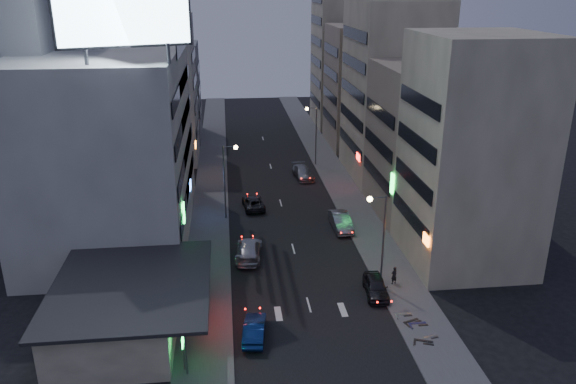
{
  "coord_description": "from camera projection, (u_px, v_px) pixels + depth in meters",
  "views": [
    {
      "loc": [
        -5.92,
        -33.75,
        23.6
      ],
      "look_at": [
        -0.28,
        16.01,
        5.04
      ],
      "focal_mm": 35.0,
      "sensor_mm": 36.0,
      "label": 1
    }
  ],
  "objects": [
    {
      "name": "shophouse_far",
      "position": [
        391.0,
        91.0,
        70.64
      ],
      "size": [
        10.0,
        14.0,
        22.0
      ],
      "primitive_type": "cube",
      "color": "beige",
      "rests_on": "ground"
    },
    {
      "name": "grey_tower",
      "position": [
        10.0,
        59.0,
        53.05
      ],
      "size": [
        10.0,
        14.0,
        34.0
      ],
      "primitive_type": "cube",
      "color": "slate",
      "rests_on": "ground"
    },
    {
      "name": "person",
      "position": [
        394.0,
        275.0,
        46.61
      ],
      "size": [
        0.66,
        0.56,
        1.55
      ],
      "primitive_type": "imported",
      "rotation": [
        0.0,
        0.0,
        3.55
      ],
      "color": "black",
      "rests_on": "sidewalk_right"
    },
    {
      "name": "billboard",
      "position": [
        123.0,
        13.0,
        40.67
      ],
      "size": [
        9.52,
        3.75,
        6.2
      ],
      "rotation": [
        0.0,
        0.0,
        0.35
      ],
      "color": "#595B60",
      "rests_on": "white_building"
    },
    {
      "name": "scooter_silver_b",
      "position": [
        411.0,
        306.0,
        42.55
      ],
      "size": [
        0.65,
        1.84,
        1.12
      ],
      "primitive_type": null,
      "rotation": [
        0.0,
        0.0,
        1.59
      ],
      "color": "#B6B8BF",
      "rests_on": "sidewalk_right"
    },
    {
      "name": "street_lamp_right_far",
      "position": [
        313.0,
        127.0,
        76.3
      ],
      "size": [
        1.6,
        0.44,
        8.02
      ],
      "color": "#595B60",
      "rests_on": "sidewalk_right"
    },
    {
      "name": "parked_car_right_mid",
      "position": [
        341.0,
        221.0,
        57.43
      ],
      "size": [
        1.9,
        5.02,
        1.63
      ],
      "primitive_type": "imported",
      "rotation": [
        0.0,
        0.0,
        0.04
      ],
      "color": "gray",
      "rests_on": "ground"
    },
    {
      "name": "parked_car_left",
      "position": [
        253.0,
        203.0,
        62.78
      ],
      "size": [
        2.61,
        4.92,
        1.32
      ],
      "primitive_type": "imported",
      "rotation": [
        0.0,
        0.0,
        3.23
      ],
      "color": "black",
      "rests_on": "ground"
    },
    {
      "name": "far_right_b",
      "position": [
        350.0,
        56.0,
        97.42
      ],
      "size": [
        12.0,
        12.0,
        24.0
      ],
      "primitive_type": "cube",
      "color": "beige",
      "rests_on": "ground"
    },
    {
      "name": "far_left_a",
      "position": [
        154.0,
        90.0,
        77.09
      ],
      "size": [
        11.0,
        10.0,
        20.0
      ],
      "primitive_type": "cube",
      "color": "beige",
      "rests_on": "ground"
    },
    {
      "name": "sidewalk_right",
      "position": [
        342.0,
        188.0,
        69.04
      ],
      "size": [
        4.0,
        120.0,
        0.12
      ],
      "primitive_type": "cube",
      "color": "#4C4C4F",
      "rests_on": "ground"
    },
    {
      "name": "food_court",
      "position": [
        121.0,
        307.0,
        39.98
      ],
      "size": [
        11.0,
        13.0,
        3.88
      ],
      "color": "beige",
      "rests_on": "ground"
    },
    {
      "name": "sidewalk_left",
      "position": [
        211.0,
        193.0,
        67.36
      ],
      "size": [
        4.0,
        120.0,
        0.12
      ],
      "primitive_type": "cube",
      "color": "#4C4C4F",
      "rests_on": "ground"
    },
    {
      "name": "parked_car_right_far",
      "position": [
        303.0,
        172.0,
        72.61
      ],
      "size": [
        2.7,
        5.42,
        1.51
      ],
      "primitive_type": "imported",
      "rotation": [
        0.0,
        0.0,
        0.11
      ],
      "color": "gray",
      "rests_on": "ground"
    },
    {
      "name": "road_car_blue",
      "position": [
        254.0,
        329.0,
        39.71
      ],
      "size": [
        2.0,
        4.37,
        1.39
      ],
      "primitive_type": "imported",
      "rotation": [
        0.0,
        0.0,
        3.01
      ],
      "color": "navy",
      "rests_on": "ground"
    },
    {
      "name": "street_lamp_right_near",
      "position": [
        379.0,
        229.0,
        44.62
      ],
      "size": [
        1.6,
        0.44,
        8.02
      ],
      "color": "#595B60",
      "rests_on": "sidewalk_right"
    },
    {
      "name": "scooter_blue",
      "position": [
        426.0,
        315.0,
        41.38
      ],
      "size": [
        0.69,
        1.98,
        1.21
      ],
      "primitive_type": null,
      "rotation": [
        0.0,
        0.0,
        1.58
      ],
      "color": "navy",
      "rests_on": "sidewalk_right"
    },
    {
      "name": "road_car_silver",
      "position": [
        249.0,
        250.0,
        51.33
      ],
      "size": [
        2.85,
        5.76,
        1.61
      ],
      "primitive_type": "imported",
      "rotation": [
        0.0,
        0.0,
        3.03
      ],
      "color": "#A7A9B0",
      "rests_on": "ground"
    },
    {
      "name": "scooter_silver_a",
      "position": [
        436.0,
        328.0,
        39.9
      ],
      "size": [
        0.87,
        1.71,
        1.0
      ],
      "primitive_type": null,
      "rotation": [
        0.0,
        0.0,
        1.77
      ],
      "color": "#A2A5AA",
      "rests_on": "sidewalk_right"
    },
    {
      "name": "far_left_b",
      "position": [
        161.0,
        91.0,
        90.02
      ],
      "size": [
        12.0,
        10.0,
        15.0
      ],
      "primitive_type": "cube",
      "color": "slate",
      "rests_on": "ground"
    },
    {
      "name": "ground",
      "position": [
        317.0,
        334.0,
        40.27
      ],
      "size": [
        180.0,
        180.0,
        0.0
      ],
      "primitive_type": "plane",
      "color": "black",
      "rests_on": "ground"
    },
    {
      "name": "shophouse_mid",
      "position": [
        429.0,
        141.0,
        59.62
      ],
      "size": [
        11.0,
        12.0,
        16.0
      ],
      "primitive_type": "cube",
      "color": "gray",
      "rests_on": "ground"
    },
    {
      "name": "white_building",
      "position": [
        111.0,
        146.0,
        53.98
      ],
      "size": [
        14.0,
        24.0,
        18.0
      ],
      "primitive_type": "cube",
      "color": "beige",
      "rests_on": "ground"
    },
    {
      "name": "street_lamp_left",
      "position": [
        228.0,
        171.0,
        58.28
      ],
      "size": [
        1.6,
        0.44,
        8.02
      ],
      "color": "#595B60",
      "rests_on": "sidewalk_left"
    },
    {
      "name": "scooter_black_a",
      "position": [
        434.0,
        334.0,
        39.08
      ],
      "size": [
        1.33,
        2.11,
        1.23
      ],
      "primitive_type": null,
      "rotation": [
        0.0,
        0.0,
        1.21
      ],
      "color": "black",
      "rests_on": "sidewalk_right"
    },
    {
      "name": "scooter_black_b",
      "position": [
        418.0,
        311.0,
        41.85
      ],
      "size": [
        1.27,
        2.04,
        1.18
      ],
      "primitive_type": null,
      "rotation": [
        0.0,
        0.0,
        1.92
      ],
      "color": "black",
      "rests_on": "sidewalk_right"
    },
    {
      "name": "shophouse_near",
      "position": [
        472.0,
        153.0,
        48.16
      ],
      "size": [
        10.0,
        11.0,
        20.0
      ],
      "primitive_type": "cube",
      "color": "beige",
      "rests_on": "ground"
    },
    {
      "name": "parked_car_right_near",
      "position": [
        376.0,
        286.0,
        45.23
      ],
      "size": [
        2.07,
        4.41,
        1.46
      ],
      "primitive_type": "imported",
      "rotation": [
        0.0,
        0.0,
        -0.08
      ],
      "color": "#252429",
      "rests_on": "ground"
    },
    {
      "name": "far_right_a",
      "position": [
        366.0,
        87.0,
        85.36
      ],
      "size": [
        11.0,
        12.0,
        18.0
      ],
      "primitive_type": "cube",
      "color": "gray",
      "rests_on": "ground"
    }
  ]
}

